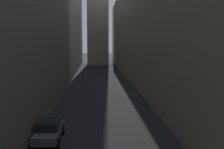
{
  "coord_description": "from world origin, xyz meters",
  "views": [
    {
      "loc": [
        -0.8,
        3.96,
        7.54
      ],
      "look_at": [
        0.0,
        16.99,
        5.93
      ],
      "focal_mm": 43.13,
      "sensor_mm": 36.0,
      "label": 1
    }
  ],
  "objects": [
    {
      "name": "ground_plane",
      "position": [
        0.0,
        48.0,
        0.0
      ],
      "size": [
        264.0,
        264.0,
        0.0
      ],
      "primitive_type": "plane",
      "color": "#232326"
    },
    {
      "name": "building_block_left",
      "position": [
        -12.53,
        50.0,
        11.03
      ],
      "size": [
        14.06,
        108.0,
        22.06
      ],
      "primitive_type": "cube",
      "color": "slate",
      "rests_on": "ground"
    },
    {
      "name": "building_block_right",
      "position": [
        11.1,
        50.0,
        9.91
      ],
      "size": [
        11.19,
        108.0,
        19.82
      ],
      "primitive_type": "cube",
      "color": "gray",
      "rests_on": "ground"
    },
    {
      "name": "parked_car_left_far",
      "position": [
        -4.4,
        24.01,
        0.8
      ],
      "size": [
        1.96,
        4.32,
        1.55
      ],
      "rotation": [
        0.0,
        0.0,
        1.57
      ],
      "color": "#4C4C51",
      "rests_on": "ground"
    }
  ]
}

